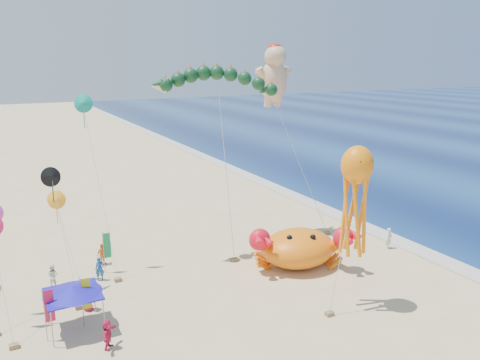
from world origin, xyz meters
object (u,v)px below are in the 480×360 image
dragon_kite (217,85)px  cherub_kite (274,74)px  canopy_blue (73,290)px  crab_inflatable (299,247)px  octopus_kite (355,192)px

dragon_kite → cherub_kite: bearing=20.2°
cherub_kite → canopy_blue: size_ratio=5.03×
dragon_kite → canopy_blue: size_ratio=4.40×
crab_inflatable → canopy_blue: bearing=-176.1°
dragon_kite → canopy_blue: 17.27m
crab_inflatable → octopus_kite: 8.77m
octopus_kite → canopy_blue: 17.41m
cherub_kite → canopy_blue: cherub_kite is taller
cherub_kite → octopus_kite: cherub_kite is taller
cherub_kite → octopus_kite: 15.29m
crab_inflatable → dragon_kite: size_ratio=0.54×
octopus_kite → dragon_kite: bearing=108.9°
cherub_kite → dragon_kite: bearing=-159.8°
dragon_kite → octopus_kite: dragon_kite is taller
canopy_blue → octopus_kite: bearing=-18.5°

